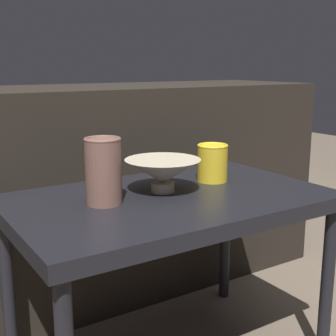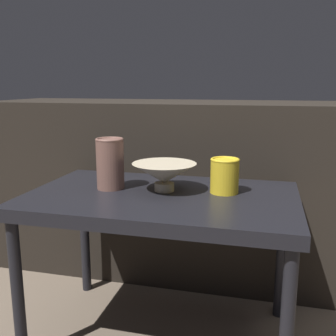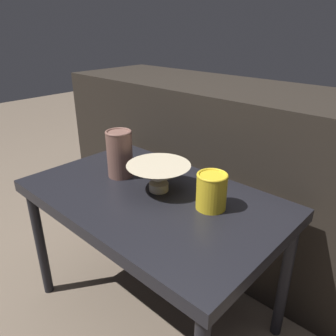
{
  "view_description": "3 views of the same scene",
  "coord_description": "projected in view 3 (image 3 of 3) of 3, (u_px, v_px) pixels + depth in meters",
  "views": [
    {
      "loc": [
        -0.65,
        -1.0,
        0.84
      ],
      "look_at": [
        0.02,
        0.04,
        0.56
      ],
      "focal_mm": 50.0,
      "sensor_mm": 36.0,
      "label": 1
    },
    {
      "loc": [
        0.31,
        -1.14,
        0.84
      ],
      "look_at": [
        0.02,
        0.01,
        0.58
      ],
      "focal_mm": 42.0,
      "sensor_mm": 36.0,
      "label": 2
    },
    {
      "loc": [
        0.67,
        -0.64,
        1.0
      ],
      "look_at": [
        0.04,
        0.03,
        0.59
      ],
      "focal_mm": 35.0,
      "sensor_mm": 36.0,
      "label": 3
    }
  ],
  "objects": [
    {
      "name": "bowl",
      "position": [
        160.0,
        175.0,
        1.04
      ],
      "size": [
        0.21,
        0.21,
        0.09
      ],
      "color": "#C1B293",
      "rests_on": "table"
    },
    {
      "name": "ground_plane",
      "position": [
        154.0,
        309.0,
        1.25
      ],
      "size": [
        8.0,
        8.0,
        0.0
      ],
      "primitive_type": "plane",
      "color": "#6B5B4C"
    },
    {
      "name": "vase_colorful_right",
      "position": [
        212.0,
        190.0,
        0.95
      ],
      "size": [
        0.09,
        0.09,
        0.11
      ],
      "color": "gold",
      "rests_on": "table"
    },
    {
      "name": "vase_textured_left",
      "position": [
        120.0,
        153.0,
        1.14
      ],
      "size": [
        0.09,
        0.09,
        0.17
      ],
      "color": "brown",
      "rests_on": "table"
    },
    {
      "name": "couch_backdrop",
      "position": [
        241.0,
        174.0,
        1.47
      ],
      "size": [
        1.81,
        0.5,
        0.76
      ],
      "color": "black",
      "rests_on": "ground_plane"
    },
    {
      "name": "table",
      "position": [
        152.0,
        207.0,
        1.07
      ],
      "size": [
        0.84,
        0.52,
        0.5
      ],
      "color": "black",
      "rests_on": "ground_plane"
    }
  ]
}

